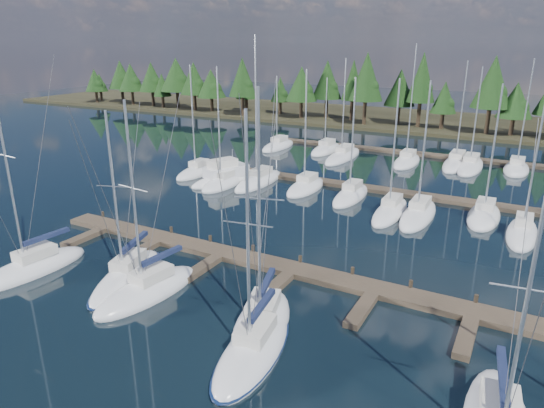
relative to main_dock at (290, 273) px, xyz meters
The scene contains 12 objects.
ground 12.65m from the main_dock, 90.00° to the left, with size 260.00×260.00×0.00m, color black.
far_shore 72.64m from the main_dock, 90.00° to the left, with size 220.00×30.00×0.60m, color #2F2B1A.
main_dock is the anchor object (origin of this frame).
back_docks 32.23m from the main_dock, 90.00° to the left, with size 50.00×21.80×0.40m.
front_sailboat_0 18.47m from the main_dock, 153.48° to the right, with size 3.43×8.74×15.66m.
front_sailboat_1 11.32m from the main_dock, 148.37° to the right, with size 5.20×9.41×12.54m.
front_sailboat_2 9.71m from the main_dock, 135.95° to the right, with size 3.81×8.47×13.39m.
front_sailboat_3 6.67m from the main_dock, 77.68° to the right, with size 5.03×8.30×14.47m.
front_sailboat_4 9.34m from the main_dock, 75.58° to the right, with size 4.17×8.76×13.75m.
back_sailboat_rows 27.87m from the main_dock, 91.07° to the left, with size 46.69×33.14×17.11m.
motor_yacht_left 24.68m from the main_dock, 134.09° to the left, with size 6.51×9.66×4.60m.
tree_line 63.17m from the main_dock, 90.68° to the left, with size 183.02×11.56×13.24m.
Camera 1 is at (13.53, -10.22, 15.76)m, focal length 32.00 mm.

